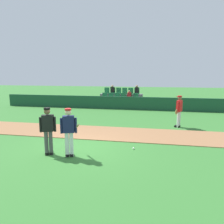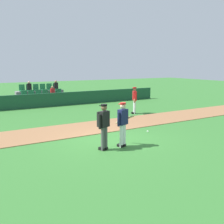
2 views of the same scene
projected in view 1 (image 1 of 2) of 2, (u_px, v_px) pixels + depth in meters
The scene contains 8 objects.
ground_plane at pixel (75, 148), 9.01m from camera, with size 80.00×80.00×0.00m, color #33702D.
infield_dirt_path at pixel (92, 132), 11.42m from camera, with size 28.00×2.57×0.03m, color #936642.
dugout_fence at pixel (118, 103), 18.64m from camera, with size 20.00×0.16×1.05m, color #19472D.
stadium_bleachers at pixel (121, 101), 20.05m from camera, with size 3.90×2.10×1.90m.
batter_navy_jersey at pixel (69, 131), 7.99m from camera, with size 0.74×0.68×1.76m.
umpire_home_plate at pixel (48, 128), 8.18m from camera, with size 0.55×0.42×1.76m.
runner_red_jersey at pixel (179, 110), 12.33m from camera, with size 0.44×0.61×1.76m.
baseball at pixel (133, 148), 8.91m from camera, with size 0.07×0.07×0.07m, color white.
Camera 1 is at (3.17, -8.16, 3.00)m, focal length 36.15 mm.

